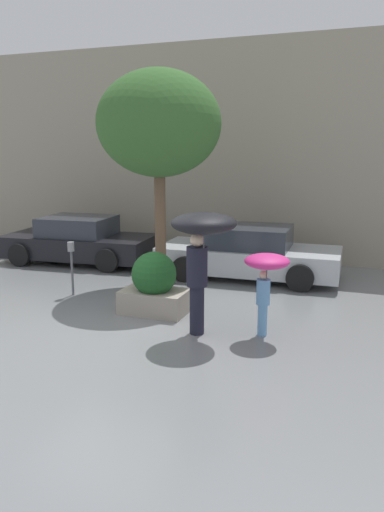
% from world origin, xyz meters
% --- Properties ---
extents(ground_plane, '(40.00, 40.00, 0.00)m').
position_xyz_m(ground_plane, '(0.00, 0.00, 0.00)').
color(ground_plane, slate).
extents(building_facade, '(18.00, 0.30, 6.00)m').
position_xyz_m(building_facade, '(0.00, 6.50, 3.00)').
color(building_facade, '#9E937F').
rests_on(building_facade, ground).
extents(planter_box, '(1.25, 0.86, 1.20)m').
position_xyz_m(planter_box, '(0.48, 1.05, 0.55)').
color(planter_box, '#9E9384').
rests_on(planter_box, ground).
extents(person_adult, '(1.07, 1.07, 2.09)m').
position_xyz_m(person_adult, '(1.73, 0.23, 1.66)').
color(person_adult, '#1E1E2D').
rests_on(person_adult, ground).
extents(person_child, '(0.74, 0.74, 1.43)m').
position_xyz_m(person_child, '(2.74, 0.53, 1.15)').
color(person_child, '#669ED1').
rests_on(person_child, ground).
extents(parked_car_near, '(4.40, 2.13, 1.27)m').
position_xyz_m(parked_car_near, '(1.53, 4.36, 0.58)').
color(parked_car_near, '#B7BCC1').
rests_on(parked_car_near, ground).
extents(parked_car_far, '(4.26, 2.27, 1.27)m').
position_xyz_m(parked_car_far, '(-3.33, 4.39, 0.58)').
color(parked_car_far, black).
rests_on(parked_car_far, ground).
extents(street_tree, '(2.67, 2.67, 4.76)m').
position_xyz_m(street_tree, '(-0.11, 2.73, 3.60)').
color(street_tree, brown).
rests_on(street_tree, ground).
extents(parking_meter, '(0.14, 0.14, 1.17)m').
position_xyz_m(parking_meter, '(-1.66, 1.53, 0.84)').
color(parking_meter, '#595B60').
rests_on(parking_meter, ground).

